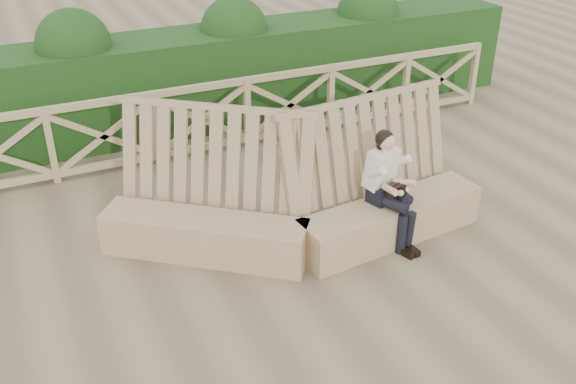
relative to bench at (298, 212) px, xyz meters
name	(u,v)px	position (x,y,z in m)	size (l,w,h in m)	color
ground	(307,280)	(-0.24, -0.71, -0.41)	(60.00, 60.00, 0.00)	brown
bench	(298,212)	(0.00, 0.00, 0.00)	(4.36, 2.07, 1.62)	#8A6F4E
woman	(388,183)	(0.96, -0.36, 0.34)	(0.47, 0.82, 1.37)	black
guardrail	(202,120)	(-0.24, 2.79, 0.14)	(10.10, 0.09, 1.10)	olive
hedge	(178,82)	(-0.24, 3.99, 0.34)	(12.00, 1.20, 1.50)	black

